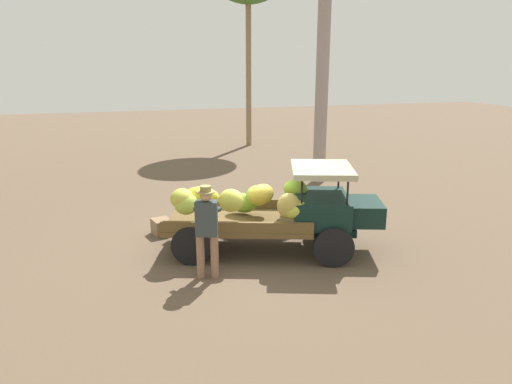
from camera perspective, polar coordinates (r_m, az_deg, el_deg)
ground_plane at (r=10.42m, az=-0.16°, el=-6.82°), size 60.00×60.00×0.00m
truck at (r=10.02m, az=2.91°, el=-2.13°), size 4.66×2.82×1.84m
farmer at (r=8.83m, az=-5.88°, el=-4.07°), size 0.54×0.50×1.78m
wooden_crate at (r=11.43m, az=-11.13°, el=-4.08°), size 0.50×0.54×0.36m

